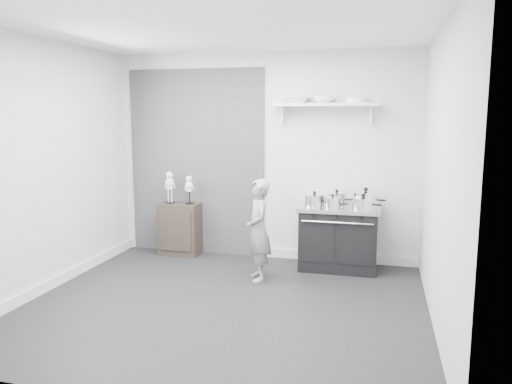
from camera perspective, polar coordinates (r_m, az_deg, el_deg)
ground at (r=5.18m, az=-3.69°, el=-12.68°), size 4.00×4.00×0.00m
room_shell at (r=4.99m, az=-4.33°, el=5.85°), size 4.02×3.62×2.71m
wall_shelf at (r=6.30m, az=7.94°, el=9.76°), size 1.30×0.26×0.24m
stove at (r=6.26m, az=9.42°, el=-5.16°), size 0.98×0.61×0.79m
side_cabinet at (r=6.90m, az=-8.71°, el=-4.20°), size 0.55×0.32×0.71m
child at (r=5.73m, az=0.30°, el=-4.37°), size 0.42×0.50×1.18m
pot_front_left at (r=6.12m, az=6.70°, el=-0.96°), size 0.33×0.25×0.19m
pot_back_left at (r=6.29m, az=9.21°, el=-0.73°), size 0.32×0.24×0.19m
pot_back_right at (r=6.22m, az=12.41°, el=-0.77°), size 0.40×0.31×0.24m
pot_front_right at (r=6.00m, az=12.11°, el=-1.30°), size 0.34×0.26×0.19m
pot_front_center at (r=6.00m, az=8.77°, el=-1.25°), size 0.28×0.19×0.17m
skeleton_full at (r=6.84m, az=-9.83°, el=0.80°), size 0.14×0.09×0.50m
skeleton_torso at (r=6.74m, az=-7.65°, el=0.49°), size 0.12×0.08×0.44m
bowl_large at (r=6.34m, az=4.75°, el=10.45°), size 0.32×0.32×0.08m
bowl_small at (r=6.30m, az=7.72°, el=10.42°), size 0.26×0.26×0.08m
plate_stack at (r=6.26m, az=11.41°, el=10.24°), size 0.26×0.26×0.06m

